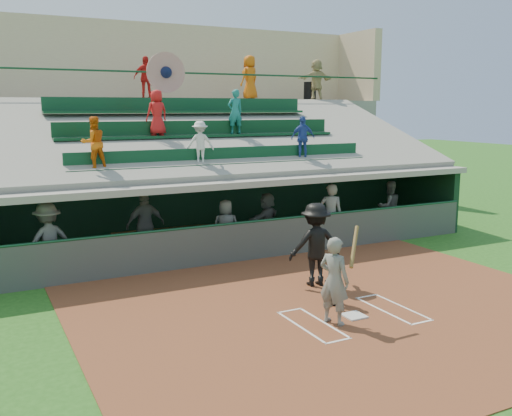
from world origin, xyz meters
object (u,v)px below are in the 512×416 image
batter_at_plate (334,280)px  catcher (333,280)px  trash_bin (310,91)px  home_plate (354,316)px

batter_at_plate → catcher: bearing=56.7°
batter_at_plate → trash_bin: bearing=59.8°
home_plate → catcher: size_ratio=0.39×
trash_bin → batter_at_plate: bearing=-120.2°
home_plate → trash_bin: trash_bin is taller
home_plate → catcher: 0.98m
home_plate → trash_bin: size_ratio=0.52×
home_plate → catcher: bearing=88.9°
home_plate → catcher: catcher is taller
batter_at_plate → trash_bin: size_ratio=2.35×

